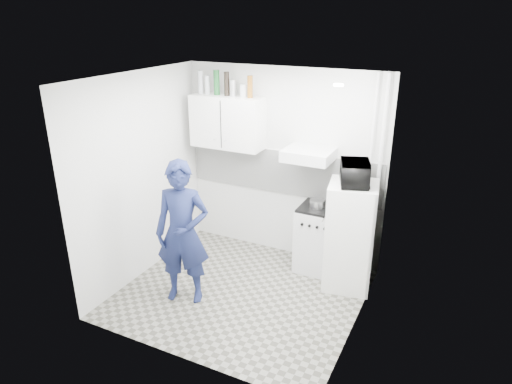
% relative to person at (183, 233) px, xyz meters
% --- Properties ---
extents(floor, '(2.80, 2.80, 0.00)m').
position_rel_person_xyz_m(floor, '(0.56, 0.35, -0.86)').
color(floor, slate).
rests_on(floor, ground).
extents(ceiling, '(2.80, 2.80, 0.00)m').
position_rel_person_xyz_m(ceiling, '(0.56, 0.35, 1.74)').
color(ceiling, white).
rests_on(ceiling, wall_back).
extents(wall_back, '(2.80, 0.00, 2.80)m').
position_rel_person_xyz_m(wall_back, '(0.56, 1.60, 0.44)').
color(wall_back, silver).
rests_on(wall_back, floor).
extents(wall_left, '(0.00, 2.60, 2.60)m').
position_rel_person_xyz_m(wall_left, '(-0.84, 0.35, 0.44)').
color(wall_left, silver).
rests_on(wall_left, floor).
extents(wall_right, '(0.00, 2.60, 2.60)m').
position_rel_person_xyz_m(wall_right, '(1.96, 0.35, 0.44)').
color(wall_right, silver).
rests_on(wall_right, floor).
extents(person, '(0.73, 0.60, 1.73)m').
position_rel_person_xyz_m(person, '(0.00, 0.00, 0.00)').
color(person, '#161E46').
rests_on(person, floor).
extents(stove, '(0.54, 0.54, 0.87)m').
position_rel_person_xyz_m(stove, '(1.21, 1.35, -0.43)').
color(stove, silver).
rests_on(stove, floor).
extents(fridge, '(0.66, 0.66, 1.36)m').
position_rel_person_xyz_m(fridge, '(1.66, 1.13, -0.18)').
color(fridge, white).
rests_on(fridge, floor).
extents(stove_top, '(0.52, 0.52, 0.03)m').
position_rel_person_xyz_m(stove_top, '(1.21, 1.35, 0.02)').
color(stove_top, black).
rests_on(stove_top, stove).
extents(saucepan, '(0.18, 0.18, 0.10)m').
position_rel_person_xyz_m(saucepan, '(1.17, 1.30, 0.09)').
color(saucepan, silver).
rests_on(saucepan, stove_top).
extents(microwave, '(0.56, 0.46, 0.27)m').
position_rel_person_xyz_m(microwave, '(1.66, 1.13, 0.63)').
color(microwave, black).
rests_on(microwave, fridge).
extents(bottle_a, '(0.07, 0.07, 0.31)m').
position_rel_person_xyz_m(bottle_a, '(-0.59, 1.42, 1.49)').
color(bottle_a, '#B2B7BC').
rests_on(bottle_a, upper_cabinet).
extents(bottle_b, '(0.06, 0.06, 0.24)m').
position_rel_person_xyz_m(bottle_b, '(-0.48, 1.42, 1.46)').
color(bottle_b, '#B2B7BC').
rests_on(bottle_b, upper_cabinet).
extents(bottle_c, '(0.08, 0.08, 0.32)m').
position_rel_person_xyz_m(bottle_c, '(-0.34, 1.42, 1.50)').
color(bottle_c, '#144C1E').
rests_on(bottle_c, upper_cabinet).
extents(bottle_d, '(0.07, 0.07, 0.31)m').
position_rel_person_xyz_m(bottle_d, '(-0.18, 1.42, 1.49)').
color(bottle_d, black).
rests_on(bottle_d, upper_cabinet).
extents(canister_a, '(0.08, 0.08, 0.21)m').
position_rel_person_xyz_m(canister_a, '(-0.10, 1.42, 1.44)').
color(canister_a, silver).
rests_on(canister_a, upper_cabinet).
extents(canister_b, '(0.09, 0.09, 0.17)m').
position_rel_person_xyz_m(canister_b, '(0.06, 1.42, 1.42)').
color(canister_b, '#B2B7BC').
rests_on(canister_b, upper_cabinet).
extents(bottle_e, '(0.07, 0.07, 0.28)m').
position_rel_person_xyz_m(bottle_e, '(0.16, 1.42, 1.48)').
color(bottle_e, brown).
rests_on(bottle_e, upper_cabinet).
extents(upper_cabinet, '(1.00, 0.35, 0.70)m').
position_rel_person_xyz_m(upper_cabinet, '(-0.19, 1.42, 0.99)').
color(upper_cabinet, white).
rests_on(upper_cabinet, wall_back).
extents(range_hood, '(0.60, 0.50, 0.14)m').
position_rel_person_xyz_m(range_hood, '(1.01, 1.35, 0.71)').
color(range_hood, silver).
rests_on(range_hood, wall_back).
extents(backsplash, '(2.74, 0.03, 0.60)m').
position_rel_person_xyz_m(backsplash, '(0.56, 1.58, 0.34)').
color(backsplash, white).
rests_on(backsplash, wall_back).
extents(pipe_a, '(0.05, 0.05, 2.60)m').
position_rel_person_xyz_m(pipe_a, '(1.86, 1.52, 0.44)').
color(pipe_a, silver).
rests_on(pipe_a, floor).
extents(pipe_b, '(0.04, 0.04, 2.60)m').
position_rel_person_xyz_m(pipe_b, '(1.74, 1.52, 0.44)').
color(pipe_b, silver).
rests_on(pipe_b, floor).
extents(ceiling_spot_fixture, '(0.10, 0.10, 0.02)m').
position_rel_person_xyz_m(ceiling_spot_fixture, '(1.56, 0.55, 1.71)').
color(ceiling_spot_fixture, white).
rests_on(ceiling_spot_fixture, ceiling).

